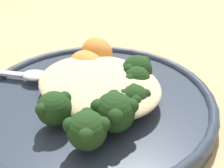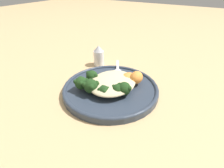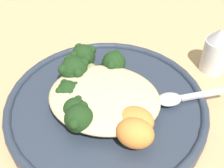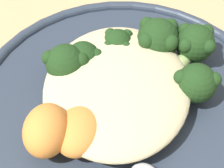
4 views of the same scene
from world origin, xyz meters
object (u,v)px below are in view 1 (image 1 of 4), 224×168
broccoli_stalk_4 (122,82)px  sweet_potato_chunk_1 (87,62)px  sweet_potato_chunk_0 (97,52)px  broccoli_stalk_3 (114,95)px  broccoli_stalk_0 (60,107)px  broccoli_stalk_5 (128,74)px  plate (95,103)px  spoon (26,74)px  broccoli_stalk_2 (108,108)px  quinoa_mound (99,84)px  broccoli_stalk_1 (85,122)px

broccoli_stalk_4 → sweet_potato_chunk_1: 0.07m
sweet_potato_chunk_0 → broccoli_stalk_3: bearing=-33.8°
broccoli_stalk_0 → broccoli_stalk_5: size_ratio=0.88×
plate → sweet_potato_chunk_0: sweet_potato_chunk_0 is taller
plate → broccoli_stalk_3: bearing=5.3°
broccoli_stalk_3 → sweet_potato_chunk_1: size_ratio=2.18×
plate → spoon: bearing=-162.3°
sweet_potato_chunk_0 → broccoli_stalk_5: bearing=-11.8°
broccoli_stalk_2 → sweet_potato_chunk_1: broccoli_stalk_2 is taller
sweet_potato_chunk_1 → broccoli_stalk_3: bearing=-21.6°
broccoli_stalk_0 → broccoli_stalk_4: broccoli_stalk_0 is taller
quinoa_mound → sweet_potato_chunk_1: sweet_potato_chunk_1 is taller
quinoa_mound → broccoli_stalk_2: bearing=-35.0°
quinoa_mound → broccoli_stalk_3: broccoli_stalk_3 is taller
sweet_potato_chunk_0 → sweet_potato_chunk_1: size_ratio=0.94×
sweet_potato_chunk_1 → broccoli_stalk_1: bearing=-43.5°
broccoli_stalk_1 → spoon: bearing=-154.2°
sweet_potato_chunk_1 → broccoli_stalk_5: bearing=10.0°
broccoli_stalk_2 → sweet_potato_chunk_0: size_ratio=2.39×
broccoli_stalk_1 → sweet_potato_chunk_0: size_ratio=2.23×
broccoli_stalk_2 → sweet_potato_chunk_1: bearing=160.5°
plate → broccoli_stalk_4: broccoli_stalk_4 is taller
quinoa_mound → broccoli_stalk_3: 0.03m
broccoli_stalk_0 → broccoli_stalk_4: 0.08m
broccoli_stalk_1 → broccoli_stalk_0: bearing=-142.7°
quinoa_mound → spoon: 0.10m
broccoli_stalk_4 → sweet_potato_chunk_0: bearing=107.7°
broccoli_stalk_4 → broccoli_stalk_3: bearing=-118.2°
broccoli_stalk_3 → spoon: broccoli_stalk_3 is taller
broccoli_stalk_1 → broccoli_stalk_2: broccoli_stalk_2 is taller
spoon → plate: bearing=167.6°
broccoli_stalk_3 → spoon: (-0.12, -0.03, -0.01)m
quinoa_mound → broccoli_stalk_2: (0.05, -0.03, 0.00)m
quinoa_mound → spoon: bearing=-158.9°
broccoli_stalk_5 → sweet_potato_chunk_1: broccoli_stalk_5 is taller
broccoli_stalk_0 → broccoli_stalk_1: size_ratio=0.92×
broccoli_stalk_1 → spoon: broccoli_stalk_1 is taller
broccoli_stalk_5 → spoon: bearing=151.2°
broccoli_stalk_0 → broccoli_stalk_1: 0.04m
quinoa_mound → spoon: quinoa_mound is taller
broccoli_stalk_2 → broccoli_stalk_3: (-0.02, 0.03, -0.01)m
broccoli_stalk_3 → broccoli_stalk_5: 0.04m
broccoli_stalk_1 → sweet_potato_chunk_1: size_ratio=2.10×
broccoli_stalk_1 → broccoli_stalk_4: broccoli_stalk_1 is taller
broccoli_stalk_3 → sweet_potato_chunk_1: bearing=139.8°
broccoli_stalk_1 → broccoli_stalk_2: size_ratio=0.93×
broccoli_stalk_2 → sweet_potato_chunk_0: broccoli_stalk_2 is taller
quinoa_mound → broccoli_stalk_0: size_ratio=1.60×
plate → sweet_potato_chunk_1: (-0.05, 0.03, 0.02)m
broccoli_stalk_2 → plate: bearing=163.5°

